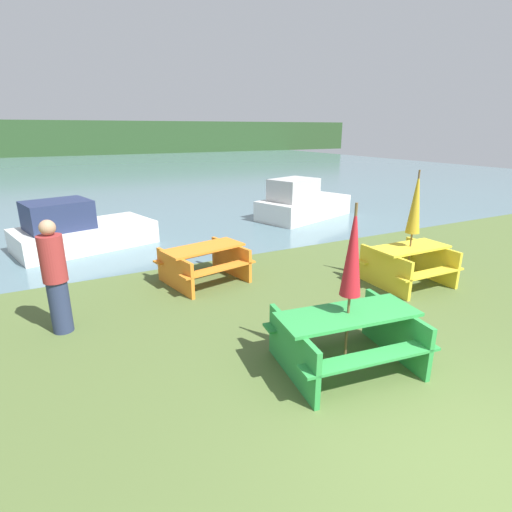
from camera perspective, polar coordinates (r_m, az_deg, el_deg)
name	(u,v)px	position (r m, az deg, el deg)	size (l,w,h in m)	color
ground_plane	(484,478)	(4.68, 29.79, -25.82)	(60.00, 60.00, 0.00)	#516633
water	(90,170)	(33.90, -22.58, 11.23)	(60.00, 50.00, 0.00)	slate
far_treeline	(69,138)	(53.72, -25.14, 15.00)	(80.00, 1.60, 4.00)	#284723
picnic_table_green	(347,334)	(5.49, 12.81, -10.80)	(2.02, 1.61, 0.78)	green
picnic_table_yellow	(408,262)	(8.70, 20.95, -0.79)	(1.60, 1.41, 0.80)	yellow
picnic_table_orange	(204,261)	(8.32, -7.44, -0.66)	(1.88, 1.68, 0.75)	orange
umbrella_crimson	(353,252)	(5.06, 13.68, 0.61)	(0.27, 0.27, 2.22)	brown
umbrella_gold	(416,203)	(8.42, 21.85, 7.06)	(0.27, 0.27, 2.31)	brown
boat	(79,231)	(11.59, -24.02, 3.33)	(3.74, 2.57, 1.32)	silver
boat_second	(302,203)	(14.37, 6.54, 7.47)	(3.87, 2.69, 1.43)	silver
person	(55,277)	(6.78, -26.73, -2.76)	(0.36, 0.36, 1.80)	#283351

